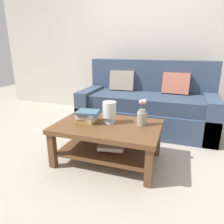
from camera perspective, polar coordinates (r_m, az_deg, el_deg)
ground_plane at (r=2.76m, az=3.33°, el=-9.67°), size 10.00×10.00×0.00m
back_wall at (r=4.08m, az=10.33°, el=18.42°), size 6.40×0.12×2.70m
couch at (r=3.36m, az=9.53°, el=1.75°), size 2.04×0.90×1.06m
coffee_table at (r=2.33m, az=-1.13°, el=-6.32°), size 1.14×0.74×0.44m
book_stack_main at (r=2.36m, az=-6.70°, el=-1.11°), size 0.27×0.24×0.13m
glass_hurricane_vase at (r=2.30m, az=-0.69°, el=0.44°), size 0.15×0.15×0.24m
flower_pitcher at (r=2.26m, az=8.21°, el=-0.93°), size 0.11×0.11×0.29m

